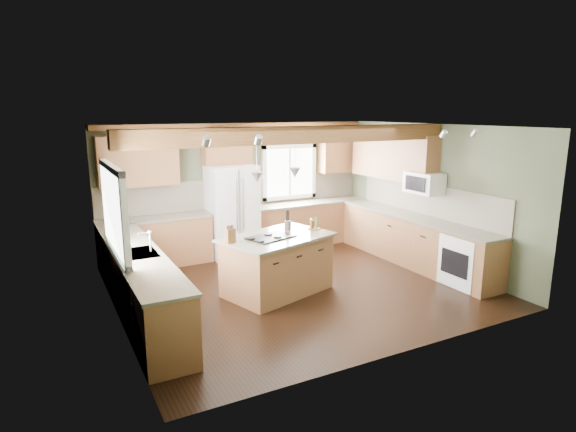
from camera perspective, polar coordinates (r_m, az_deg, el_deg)
floor at (r=8.00m, az=1.17°, el=-8.37°), size 5.60×5.60×0.00m
ceiling at (r=7.47m, az=1.26°, el=10.60°), size 5.60×5.60×0.00m
wall_back at (r=9.85m, az=-5.87°, el=3.40°), size 5.60×0.00×5.60m
wall_left at (r=6.76m, az=-20.03°, el=-1.51°), size 0.00×5.00×5.00m
wall_right at (r=9.29m, az=16.50°, el=2.40°), size 0.00×5.00×5.00m
ceiling_beam at (r=7.44m, az=1.41°, el=9.58°), size 5.55×0.26×0.26m
soffit_trim at (r=9.64m, az=-5.81°, el=10.61°), size 5.55×0.20×0.10m
backsplash_back at (r=9.85m, az=-5.82°, el=2.87°), size 5.58×0.03×0.58m
backsplash_right at (r=9.33m, az=16.19°, el=1.90°), size 0.03×3.70×0.58m
base_cab_back_left at (r=9.24m, az=-15.39°, el=-3.06°), size 2.02×0.60×0.88m
counter_back_left at (r=9.13m, az=-15.55°, el=-0.28°), size 2.06×0.64×0.04m
base_cab_back_right at (r=10.40m, az=2.49°, el=-0.89°), size 2.62×0.60×0.88m
counter_back_right at (r=10.31m, az=2.52°, el=1.60°), size 2.66×0.64×0.04m
base_cab_left at (r=7.10m, az=-17.15°, el=-7.92°), size 0.60×3.70×0.88m
counter_left at (r=6.95m, az=-17.39°, el=-4.36°), size 0.64×3.74×0.04m
base_cab_right at (r=9.31m, az=14.64°, el=-2.90°), size 0.60×3.70×0.88m
counter_right at (r=9.20m, az=14.79°, el=-0.14°), size 0.64×3.74×0.04m
upper_cab_back_left at (r=9.05m, az=-17.36°, el=6.24°), size 1.40×0.35×0.90m
upper_cab_over_fridge at (r=9.48m, az=-7.28°, el=8.19°), size 0.96×0.35×0.70m
upper_cab_right at (r=9.75m, az=12.30°, el=6.94°), size 0.35×2.20×0.90m
upper_cab_back_corner at (r=10.69m, az=6.01°, el=7.62°), size 0.90×0.35×0.90m
window_left at (r=6.76m, az=-20.08°, el=0.66°), size 0.04×1.60×1.05m
window_back at (r=10.28m, az=0.12°, el=5.25°), size 1.10×0.04×1.00m
sink at (r=6.95m, az=-17.40°, el=-4.32°), size 0.50×0.65×0.03m
faucet at (r=6.95m, az=-16.02°, el=-3.01°), size 0.02×0.02×0.28m
dishwasher at (r=5.92m, az=-14.58°, el=-12.05°), size 0.60×0.60×0.84m
oven at (r=8.44m, az=20.53°, el=-4.98°), size 0.60×0.72×0.84m
microwave at (r=9.07m, az=15.82°, el=3.80°), size 0.40×0.70×0.38m
pendant_left at (r=7.05m, az=-3.70°, el=4.58°), size 0.18×0.18×0.16m
pendant_right at (r=7.59m, az=0.82°, el=5.17°), size 0.18×0.18×0.16m
refrigerator at (r=9.47m, az=-6.63°, el=0.55°), size 0.90×0.74×1.80m
island at (r=7.64m, az=-1.30°, el=-5.88°), size 1.80×1.39×0.88m
island_top at (r=7.50m, az=-1.32°, el=-2.55°), size 1.93×1.52×0.04m
cooktop at (r=7.41m, az=-2.06°, el=-2.51°), size 0.79×0.64×0.02m
knife_block at (r=7.16m, az=-6.85°, el=-2.31°), size 0.14×0.11×0.22m
utensil_crock at (r=7.87m, az=-0.04°, el=-1.12°), size 0.16×0.16×0.15m
bottle_tray at (r=7.92m, az=3.12°, el=-0.88°), size 0.23×0.23×0.19m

